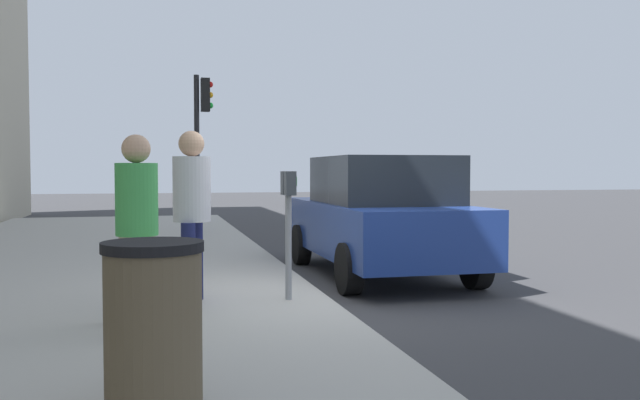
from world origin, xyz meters
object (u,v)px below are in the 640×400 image
parking_meter (288,207)px  traffic_signal (201,127)px  parked_sedan_near (380,216)px  trash_bin (153,328)px  pedestrian_at_meter (192,201)px  pedestrian_bystander (137,214)px

parking_meter → traffic_signal: 8.67m
parked_sedan_near → trash_bin: bearing=149.6°
parking_meter → pedestrian_at_meter: bearing=87.4°
pedestrian_at_meter → trash_bin: size_ratio=1.82×
parked_sedan_near → trash_bin: (-5.53, 3.24, -0.24)m
parking_meter → pedestrian_at_meter: size_ratio=0.77×
parked_sedan_near → trash_bin: 6.42m
pedestrian_at_meter → parked_sedan_near: size_ratio=0.42×
trash_bin → traffic_signal: bearing=-5.0°
parking_meter → pedestrian_bystander: (-0.92, 1.58, 0.01)m
pedestrian_at_meter → pedestrian_bystander: 1.11m
pedestrian_bystander → trash_bin: (-2.34, -0.15, -0.52)m
traffic_signal → parked_sedan_near: bearing=-160.6°
parked_sedan_near → pedestrian_at_meter: bearing=127.9°
traffic_signal → trash_bin: size_ratio=3.56×
traffic_signal → parking_meter: bearing=-177.4°
parking_meter → parked_sedan_near: bearing=-38.7°
parking_meter → pedestrian_bystander: pedestrian_bystander is taller
pedestrian_at_meter → parked_sedan_near: 3.63m
parked_sedan_near → traffic_signal: bearing=19.4°
trash_bin → pedestrian_at_meter: bearing=-6.7°
pedestrian_at_meter → pedestrian_bystander: bearing=-104.5°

